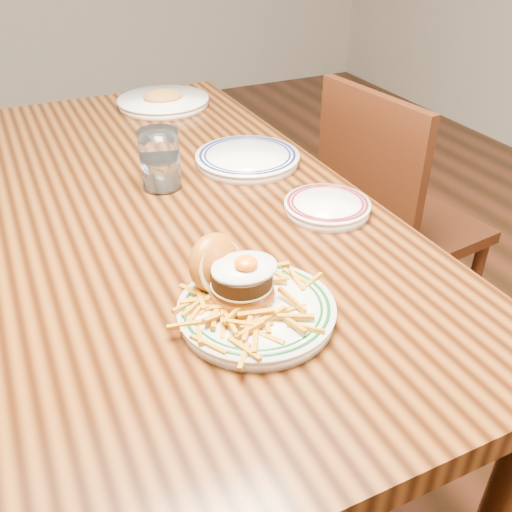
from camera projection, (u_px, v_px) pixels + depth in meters
name	position (u px, v px, depth m)	size (l,w,h in m)	color
floor	(184.00, 429.00, 1.66)	(6.00, 6.00, 0.00)	black
table	(164.00, 235.00, 1.30)	(0.85, 1.60, 0.75)	black
chair_right	(390.00, 219.00, 1.75)	(0.46, 0.46, 0.88)	#3D1A0C
main_plate	(249.00, 298.00, 0.90)	(0.25, 0.27, 0.12)	white
side_plate	(327.00, 206.00, 1.19)	(0.18, 0.19, 0.03)	white
rear_plate	(247.00, 158.00, 1.41)	(0.26, 0.26, 0.03)	white
water_glass	(160.00, 163.00, 1.27)	(0.09, 0.09, 0.13)	white
far_plate	(163.00, 101.00, 1.77)	(0.28, 0.28, 0.05)	white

